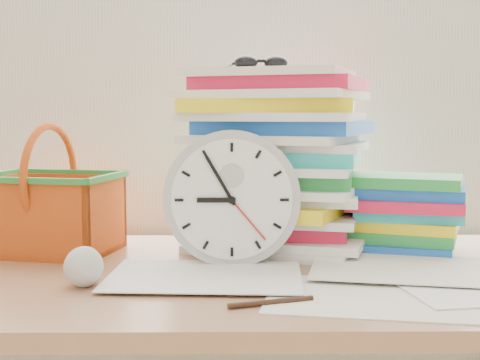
{
  "coord_description": "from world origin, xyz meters",
  "views": [
    {
      "loc": [
        -0.0,
        0.4,
        1.03
      ],
      "look_at": [
        0.01,
        1.6,
        0.91
      ],
      "focal_mm": 50.0,
      "sensor_mm": 36.0,
      "label": 1
    }
  ],
  "objects_px": {
    "desk": "(234,310)",
    "basket": "(51,190)",
    "paper_stack": "(279,160)",
    "clock": "(232,198)",
    "book_stack": "(400,213)"
  },
  "relations": [
    {
      "from": "desk",
      "to": "basket",
      "type": "distance_m",
      "value": 0.46
    },
    {
      "from": "desk",
      "to": "paper_stack",
      "type": "height_order",
      "value": "paper_stack"
    },
    {
      "from": "paper_stack",
      "to": "clock",
      "type": "relative_size",
      "value": 1.47
    },
    {
      "from": "desk",
      "to": "paper_stack",
      "type": "bearing_deg",
      "value": 64.86
    },
    {
      "from": "clock",
      "to": "basket",
      "type": "xyz_separation_m",
      "value": [
        -0.37,
        0.12,
        0.0
      ]
    },
    {
      "from": "paper_stack",
      "to": "book_stack",
      "type": "bearing_deg",
      "value": -8.0
    },
    {
      "from": "desk",
      "to": "book_stack",
      "type": "distance_m",
      "value": 0.41
    },
    {
      "from": "desk",
      "to": "clock",
      "type": "relative_size",
      "value": 5.52
    },
    {
      "from": "clock",
      "to": "basket",
      "type": "height_order",
      "value": "basket"
    },
    {
      "from": "paper_stack",
      "to": "basket",
      "type": "height_order",
      "value": "paper_stack"
    },
    {
      "from": "paper_stack",
      "to": "clock",
      "type": "height_order",
      "value": "paper_stack"
    },
    {
      "from": "basket",
      "to": "desk",
      "type": "bearing_deg",
      "value": -10.65
    },
    {
      "from": "desk",
      "to": "basket",
      "type": "height_order",
      "value": "basket"
    },
    {
      "from": "paper_stack",
      "to": "book_stack",
      "type": "xyz_separation_m",
      "value": [
        0.25,
        -0.03,
        -0.11
      ]
    },
    {
      "from": "clock",
      "to": "book_stack",
      "type": "relative_size",
      "value": 0.95
    }
  ]
}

